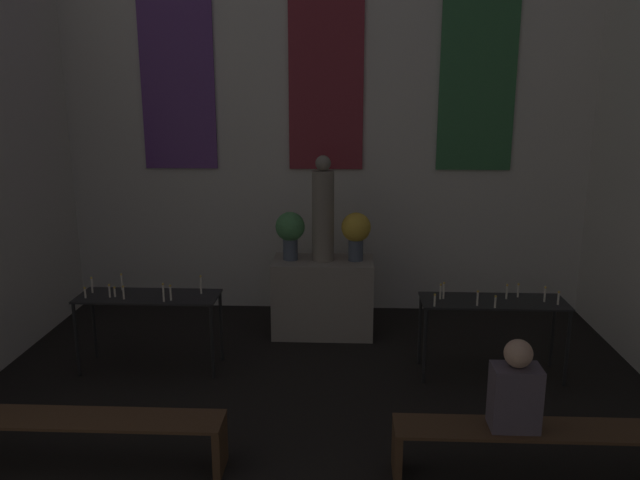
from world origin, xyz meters
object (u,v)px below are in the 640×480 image
pew_back_right (558,440)px  altar (323,297)px  statue (323,212)px  pew_back_left (66,428)px  candle_rack_right (493,309)px  candle_rack_left (149,304)px  flower_vase_right (356,231)px  person_seated (515,390)px  flower_vase_left (290,230)px

pew_back_right → altar: bearing=123.3°
statue → pew_back_left: (-1.91, -2.90, -1.19)m
altar → candle_rack_right: (1.79, -1.09, 0.26)m
candle_rack_left → candle_rack_right: (3.59, -0.00, -0.00)m
flower_vase_right → pew_back_left: size_ratio=0.23×
pew_back_left → pew_back_right: bearing=0.0°
candle_rack_right → statue: bearing=148.8°
statue → flower_vase_right: statue is taller
flower_vase_right → pew_back_left: bearing=-128.4°
pew_back_left → statue: bearing=56.7°
altar → person_seated: bearing=-61.8°
person_seated → flower_vase_right: bearing=111.9°
statue → candle_rack_right: 2.24m
pew_back_left → pew_back_right: (3.81, 0.00, 0.00)m
statue → pew_back_left: 3.67m
candle_rack_left → person_seated: bearing=-28.4°
altar → person_seated: person_seated is taller
flower_vase_left → candle_rack_left: 1.86m
flower_vase_left → pew_back_left: bearing=-117.6°
flower_vase_right → person_seated: (1.16, -2.90, -0.55)m
statue → candle_rack_left: size_ratio=0.85×
flower_vase_left → pew_back_right: 3.82m
flower_vase_right → candle_rack_right: 1.86m
statue → pew_back_right: 3.67m
flower_vase_left → flower_vase_right: bearing=0.0°
pew_back_left → pew_back_right: same height
flower_vase_left → person_seated: flower_vase_left is taller
candle_rack_left → candle_rack_right: bearing=-0.0°
pew_back_right → flower_vase_left: bearing=128.4°
statue → flower_vase_right: size_ratio=2.16×
flower_vase_left → person_seated: bearing=-56.1°
candle_rack_left → pew_back_right: bearing=-26.1°
pew_back_right → candle_rack_left: bearing=153.9°
flower_vase_left → candle_rack_right: (2.18, -1.09, -0.56)m
candle_rack_left → pew_back_left: size_ratio=0.59×
flower_vase_right → candle_rack_left: flower_vase_right is taller
flower_vase_right → statue: bearing=180.0°
statue → altar: bearing=0.0°
flower_vase_left → flower_vase_right: 0.78m
statue → flower_vase_left: size_ratio=2.16×
pew_back_left → altar: bearing=56.7°
candle_rack_left → pew_back_left: (-0.11, -1.81, -0.40)m
flower_vase_left → statue: bearing=0.0°
altar → candle_rack_right: bearing=-31.2°
flower_vase_right → candle_rack_left: (-2.19, -1.09, -0.56)m
candle_rack_right → person_seated: (-0.23, -1.81, 0.01)m
statue → pew_back_left: statue is taller
pew_back_right → statue: bearing=123.3°
candle_rack_right → pew_back_right: size_ratio=0.59×
candle_rack_right → flower_vase_left: bearing=153.5°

